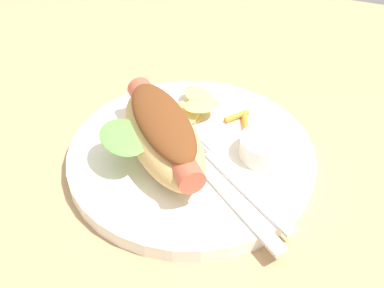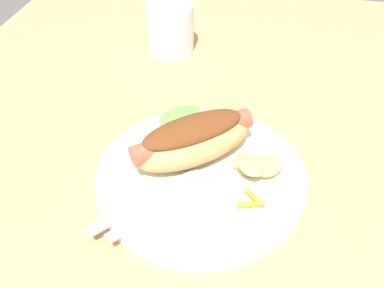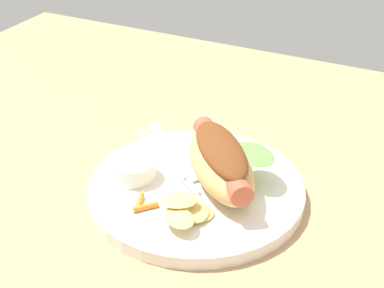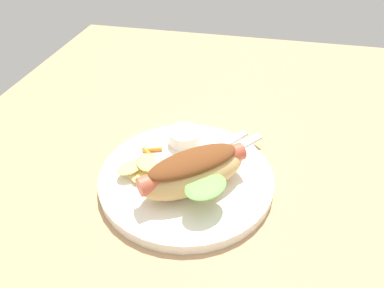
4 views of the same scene
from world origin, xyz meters
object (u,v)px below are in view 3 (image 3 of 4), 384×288
at_px(knife, 173,151).
at_px(chips_pile, 188,211).
at_px(sauce_ramekin, 134,169).
at_px(fork, 164,159).
at_px(plate, 196,190).
at_px(carrot_garnish, 143,204).
at_px(hot_dog, 223,159).

height_order(knife, chips_pile, chips_pile).
distance_m(sauce_ramekin, fork, 0.05).
xyz_separation_m(plate, carrot_garnish, (-0.03, -0.07, 0.01)).
height_order(sauce_ramekin, carrot_garnish, sauce_ramekin).
xyz_separation_m(plate, knife, (-0.06, 0.05, 0.01)).
height_order(hot_dog, fork, hot_dog).
height_order(hot_dog, knife, hot_dog).
distance_m(plate, hot_dog, 0.05).
height_order(chips_pile, carrot_garnish, chips_pile).
distance_m(hot_dog, sauce_ramekin, 0.11).
xyz_separation_m(fork, carrot_garnish, (0.02, -0.09, 0.00)).
xyz_separation_m(knife, chips_pile, (0.08, -0.11, 0.01)).
relative_size(hot_dog, sauce_ramekin, 3.03).
bearing_deg(knife, chips_pile, -15.42).
bearing_deg(knife, carrot_garnish, -38.77).
bearing_deg(knife, sauce_ramekin, -62.07).
height_order(hot_dog, carrot_garnish, hot_dog).
distance_m(plate, chips_pile, 0.07).
bearing_deg(chips_pile, hot_dog, 86.15).
height_order(plate, hot_dog, hot_dog).
relative_size(sauce_ramekin, fork, 0.39).
bearing_deg(chips_pile, plate, 107.65).
bearing_deg(hot_dog, knife, -150.58).
bearing_deg(chips_pile, carrot_garnish, -174.77).
bearing_deg(carrot_garnish, sauce_ramekin, 129.74).
relative_size(hot_dog, knife, 1.07).
relative_size(hot_dog, fork, 1.19).
bearing_deg(carrot_garnish, plate, 62.10).
relative_size(plate, knife, 1.72).
height_order(sauce_ramekin, knife, sauce_ramekin).
bearing_deg(fork, knife, 125.06).
distance_m(plate, knife, 0.08).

